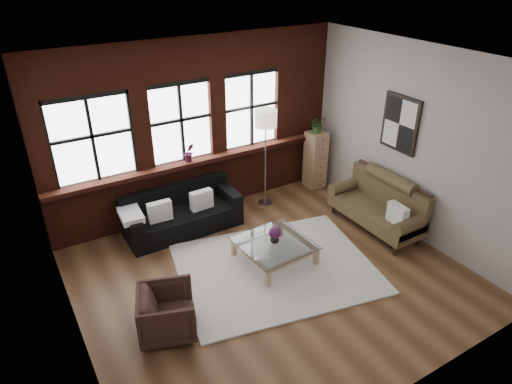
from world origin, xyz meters
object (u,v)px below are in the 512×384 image
vintage_settee (376,205)px  coffee_table (274,252)px  armchair (167,313)px  drawer_chest (315,160)px  dark_sofa (182,212)px  vase (275,239)px  floor_lamp (265,155)px

vintage_settee → coffee_table: bearing=177.1°
armchair → coffee_table: (2.01, 0.58, -0.16)m
vintage_settee → armchair: vintage_settee is taller
coffee_table → drawer_chest: size_ratio=0.89×
armchair → drawer_chest: bearing=-41.1°
dark_sofa → coffee_table: size_ratio=1.90×
dark_sofa → vase: dark_sofa is taller
vase → drawer_chest: size_ratio=0.12×
vase → floor_lamp: bearing=62.5°
drawer_chest → vase: bearing=-140.5°
armchair → floor_lamp: (2.87, 2.24, 0.70)m
floor_lamp → vintage_settee: bearing=-56.1°
vintage_settee → floor_lamp: size_ratio=0.88×
armchair → drawer_chest: drawer_chest is taller
coffee_table → dark_sofa: bearing=118.6°
dark_sofa → vintage_settee: 3.39m
vase → floor_lamp: (0.86, 1.65, 0.61)m
coffee_table → drawer_chest: bearing=39.5°
dark_sofa → floor_lamp: bearing=1.6°
coffee_table → floor_lamp: (0.86, 1.65, 0.85)m
dark_sofa → armchair: size_ratio=2.79×
vase → vintage_settee: bearing=-2.9°
drawer_chest → floor_lamp: size_ratio=0.58×
vintage_settee → drawer_chest: 1.89m
armchair → floor_lamp: bearing=-32.8°
vase → armchair: bearing=-163.9°
vintage_settee → armchair: size_ratio=2.51×
dark_sofa → drawer_chest: bearing=3.2°
dark_sofa → floor_lamp: floor_lamp is taller
coffee_table → vase: (0.00, 0.00, 0.25)m
coffee_table → floor_lamp: 2.05m
drawer_chest → vintage_settee: bearing=-93.3°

